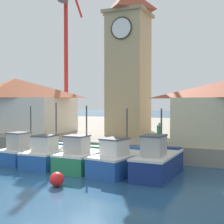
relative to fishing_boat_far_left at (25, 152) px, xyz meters
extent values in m
plane|color=navy|center=(4.82, -5.32, -0.72)|extent=(300.00, 300.00, 0.00)
cube|color=gray|center=(4.82, 23.36, -0.11)|extent=(120.00, 40.00, 1.21)
cube|color=#2356A8|center=(0.01, 0.07, -0.26)|extent=(2.26, 4.14, 0.92)
cube|color=#2356A8|center=(0.13, 1.82, 0.32)|extent=(1.72, 0.72, 0.24)
cube|color=silver|center=(0.01, 0.07, 0.25)|extent=(2.33, 4.21, 0.12)
cube|color=#B2ADA3|center=(-0.04, -0.63, 0.85)|extent=(1.27, 1.29, 1.08)
cube|color=#4C4C51|center=(-0.04, -0.63, 1.43)|extent=(1.36, 1.37, 0.08)
cylinder|color=#4C4742|center=(0.04, 0.57, 1.80)|extent=(0.10, 0.10, 2.98)
torus|color=black|center=(-1.05, 0.35, -0.26)|extent=(0.16, 0.53, 0.52)
cube|color=#2356A8|center=(2.35, -0.08, -0.22)|extent=(2.38, 4.91, 0.99)
cube|color=#2356A8|center=(2.21, 2.06, 0.39)|extent=(1.79, 0.72, 0.24)
cube|color=silver|center=(2.35, -0.08, 0.32)|extent=(2.44, 4.97, 0.12)
cube|color=beige|center=(2.41, -0.91, 0.85)|extent=(1.33, 1.52, 0.95)
cube|color=#4C4C51|center=(2.41, -0.91, 1.37)|extent=(1.41, 1.60, 0.08)
cylinder|color=#4C4742|center=(2.31, 0.52, 1.96)|extent=(0.10, 0.10, 3.16)
torus|color=black|center=(1.23, 0.08, -0.22)|extent=(0.16, 0.53, 0.52)
cube|color=#237A4C|center=(5.01, -0.47, -0.20)|extent=(2.09, 4.07, 1.04)
cube|color=#237A4C|center=(5.02, 1.31, 0.44)|extent=(1.77, 0.61, 0.24)
cube|color=silver|center=(5.01, -0.47, 0.37)|extent=(2.15, 4.13, 0.12)
cube|color=#B2ADA3|center=(5.01, -1.18, 0.94)|extent=(1.25, 1.22, 1.02)
cube|color=#4C4C51|center=(5.01, -1.18, 1.49)|extent=(1.33, 1.30, 0.08)
cylinder|color=#4C4742|center=(5.01, 0.04, 1.89)|extent=(0.10, 0.10, 2.92)
torus|color=black|center=(3.89, -0.27, -0.20)|extent=(0.12, 0.52, 0.52)
cube|color=#2356A8|center=(7.70, -0.41, -0.18)|extent=(2.80, 4.91, 1.08)
cube|color=#2356A8|center=(8.05, 1.62, 0.48)|extent=(1.80, 0.89, 0.24)
cube|color=silver|center=(7.70, -0.41, 0.41)|extent=(2.87, 4.98, 0.12)
cube|color=silver|center=(7.56, -1.21, 0.93)|extent=(1.44, 1.58, 0.92)
cube|color=#4C4C51|center=(7.56, -1.21, 1.43)|extent=(1.53, 1.67, 0.08)
cylinder|color=#4C4742|center=(7.80, 0.16, 1.83)|extent=(0.10, 0.10, 2.72)
torus|color=black|center=(6.66, 0.01, -0.18)|extent=(0.21, 0.53, 0.52)
cube|color=navy|center=(9.93, -0.29, -0.12)|extent=(1.93, 4.85, 1.18)
cube|color=navy|center=(9.98, 1.86, 0.59)|extent=(1.57, 0.63, 0.24)
cube|color=silver|center=(9.93, -0.29, 0.52)|extent=(2.00, 4.91, 0.12)
cube|color=#B2ADA3|center=(9.91, -1.14, 1.13)|extent=(1.13, 1.47, 1.10)
cube|color=#4C4C51|center=(9.91, -1.14, 1.71)|extent=(1.21, 1.55, 0.08)
cylinder|color=#4C4742|center=(9.94, 0.31, 1.89)|extent=(0.10, 0.10, 2.62)
torus|color=black|center=(8.94, -0.03, -0.12)|extent=(0.13, 0.52, 0.52)
cube|color=tan|center=(4.06, 10.04, 6.15)|extent=(3.48, 3.48, 11.31)
cube|color=#9C865F|center=(4.06, 10.04, 11.96)|extent=(3.98, 3.98, 0.30)
pyramid|color=#A3472D|center=(4.06, 10.04, 13.24)|extent=(3.98, 3.98, 2.28)
cylinder|color=white|center=(4.06, 8.24, 10.25)|extent=(1.91, 0.12, 1.91)
torus|color=#332D23|center=(4.06, 8.20, 10.25)|extent=(2.03, 0.12, 2.03)
cube|color=silver|center=(-8.67, 8.80, 2.27)|extent=(12.16, 6.11, 3.55)
pyramid|color=#C1603D|center=(-8.67, 8.80, 5.12)|extent=(12.56, 6.51, 2.14)
cube|color=maroon|center=(-9.11, 19.70, 1.09)|extent=(2.00, 2.00, 1.20)
cylinder|color=red|center=(-9.11, 19.70, 11.25)|extent=(0.56, 0.56, 19.11)
cube|color=navy|center=(-0.56, 24.12, 1.09)|extent=(2.00, 2.00, 1.20)
cylinder|color=#284C93|center=(-0.56, 24.12, 9.40)|extent=(0.56, 0.56, 15.42)
cylinder|color=#284C93|center=(-0.95, 28.29, 17.11)|extent=(1.15, 8.55, 4.93)
cube|color=#4C4C4C|center=(-0.44, 22.90, 14.61)|extent=(1.00, 1.00, 1.00)
sphere|color=red|center=(5.87, -4.64, -0.35)|extent=(0.74, 0.74, 0.74)
cylinder|color=#33333D|center=(8.81, 3.98, 0.92)|extent=(0.22, 0.22, 0.85)
cube|color=#338C4C|center=(8.81, 3.98, 1.62)|extent=(0.34, 0.22, 0.56)
sphere|color=beige|center=(8.81, 3.98, 2.01)|extent=(0.20, 0.20, 0.20)
camera|label=1|loc=(14.86, -17.81, 3.54)|focal=50.00mm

